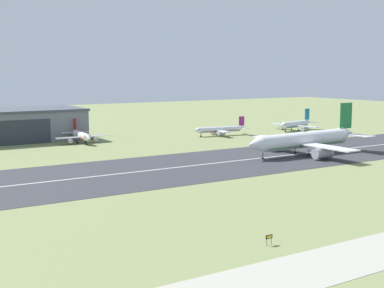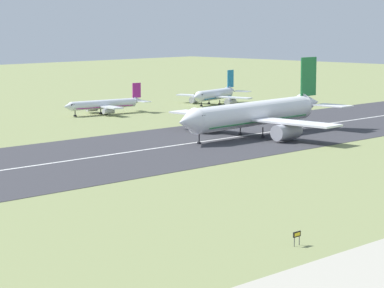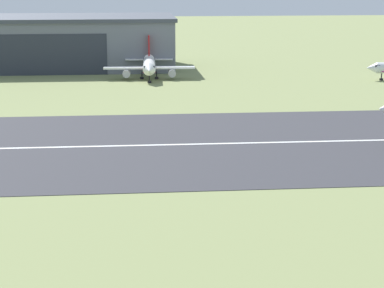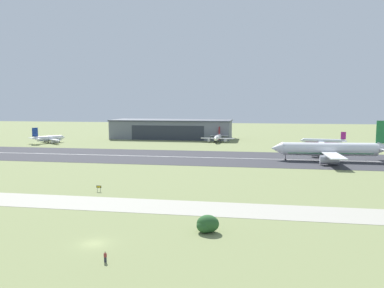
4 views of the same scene
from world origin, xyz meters
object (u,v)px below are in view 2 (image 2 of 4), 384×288
object	(u,v)px
airplane_landing	(253,115)
runway_sign	(297,235)
airplane_parked_east	(215,95)
airplane_parked_west	(104,105)

from	to	relation	value
airplane_landing	runway_sign	distance (m)	97.22
airplane_landing	airplane_parked_east	size ratio (longest dim) A/B	1.91
airplane_landing	airplane_parked_east	world-z (taller)	airplane_landing
airplane_landing	airplane_parked_west	world-z (taller)	airplane_landing
runway_sign	airplane_parked_east	bearing A→B (deg)	45.49
airplane_landing	runway_sign	bearing A→B (deg)	-137.14
airplane_parked_west	runway_sign	world-z (taller)	airplane_parked_west
airplane_parked_west	runway_sign	bearing A→B (deg)	-122.17
airplane_parked_west	runway_sign	distance (m)	147.16
airplane_parked_east	airplane_landing	bearing A→B (deg)	-131.09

